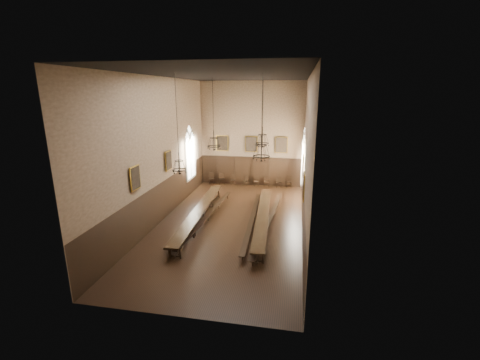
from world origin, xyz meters
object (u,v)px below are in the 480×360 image
(chandelier_back_right, at_px, (262,139))
(chandelier_front_left, at_px, (179,163))
(chair_2, at_px, (233,182))
(chair_6, at_px, (279,184))
(chair_7, at_px, (289,184))
(chair_3, at_px, (245,183))
(bench_right_inner, at_px, (252,220))
(table_right, at_px, (263,220))
(chair_5, at_px, (266,183))
(chandelier_front_right, at_px, (261,151))
(chair_4, at_px, (256,183))
(chair_1, at_px, (222,181))
(chandelier_back_left, at_px, (214,142))
(bench_left_inner, at_px, (208,217))
(bench_left_outer, at_px, (194,215))
(table_left, at_px, (200,215))
(bench_right_outer, at_px, (269,221))
(chair_0, at_px, (212,181))

(chandelier_back_right, distance_m, chandelier_front_left, 6.24)
(chair_2, relative_size, chandelier_back_right, 0.21)
(chair_6, relative_size, chair_7, 0.89)
(chair_3, bearing_deg, bench_right_inner, -60.44)
(table_right, distance_m, chair_5, 8.70)
(chair_7, xyz_separation_m, chandelier_front_right, (-1.24, -10.92, 4.84))
(bench_right_inner, bearing_deg, chair_5, 89.78)
(table_right, height_order, chair_4, chair_4)
(chair_1, bearing_deg, chandelier_front_left, -102.94)
(chandelier_back_left, distance_m, chandelier_back_right, 3.51)
(chandelier_back_left, bearing_deg, chair_1, 98.63)
(bench_left_inner, xyz_separation_m, chair_5, (2.92, 8.55, 0.01))
(bench_left_outer, relative_size, chair_7, 10.16)
(chair_3, xyz_separation_m, chair_6, (2.94, -0.02, 0.01))
(chair_1, xyz_separation_m, chair_7, (6.01, -0.00, -0.01))
(chair_4, bearing_deg, bench_left_inner, -108.30)
(chandelier_back_right, height_order, chandelier_front_left, same)
(chair_2, relative_size, chair_7, 0.92)
(bench_right_inner, distance_m, chandelier_front_left, 6.11)
(table_left, xyz_separation_m, chair_1, (-0.62, 8.68, -0.11))
(bench_right_inner, height_order, chandelier_back_left, chandelier_back_left)
(bench_right_inner, xyz_separation_m, bench_right_outer, (1.09, -0.06, 0.02))
(chair_4, distance_m, chandelier_front_left, 12.29)
(bench_left_outer, xyz_separation_m, bench_left_inner, (0.99, -0.10, -0.00))
(chandelier_back_right, relative_size, chandelier_front_left, 0.85)
(bench_right_outer, xyz_separation_m, chandelier_front_right, (-0.32, -2.27, 4.83))
(table_left, xyz_separation_m, chandelier_back_left, (0.27, 2.84, 4.32))
(chair_5, distance_m, chandelier_back_left, 7.99)
(chandelier_back_right, bearing_deg, bench_right_outer, -70.52)
(bench_right_outer, bearing_deg, chair_7, 83.93)
(chair_6, relative_size, chandelier_front_right, 0.21)
(chair_1, bearing_deg, bench_right_inner, -79.96)
(chair_6, bearing_deg, bench_right_outer, -97.98)
(chair_6, xyz_separation_m, chandelier_back_left, (-4.23, -5.77, 4.47))
(chair_0, bearing_deg, bench_right_outer, -68.04)
(chair_4, bearing_deg, bench_left_outer, -114.64)
(chandelier_front_right, bearing_deg, chandelier_back_left, 127.41)
(chair_0, bearing_deg, chandelier_back_right, -63.69)
(chair_7, bearing_deg, chair_3, 170.28)
(chair_5, bearing_deg, bench_left_inner, -116.50)
(bench_left_inner, height_order, chair_2, chair_2)
(chair_3, relative_size, chandelier_front_right, 0.20)
(bench_right_inner, relative_size, chandelier_front_right, 2.31)
(chandelier_back_left, bearing_deg, bench_right_outer, -33.75)
(chair_3, bearing_deg, table_right, -56.31)
(chair_7, bearing_deg, chandelier_front_right, -106.81)
(bench_left_inner, bearing_deg, bench_right_outer, -1.44)
(bench_right_outer, distance_m, chair_6, 8.58)
(bench_right_outer, relative_size, chair_4, 12.43)
(bench_left_inner, xyz_separation_m, chair_0, (-2.06, 8.47, 0.02))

